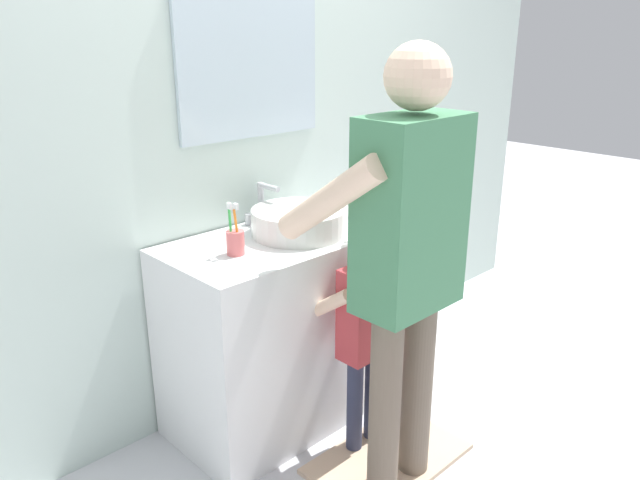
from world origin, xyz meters
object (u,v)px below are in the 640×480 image
(toothbrush_cup, at_px, (235,241))
(soap_bottle, at_px, (364,201))
(adult_parent, at_px, (406,243))
(child_toddler, at_px, (364,324))

(toothbrush_cup, bearing_deg, soap_bottle, 0.50)
(adult_parent, bearing_deg, toothbrush_cup, 113.67)
(toothbrush_cup, xyz_separation_m, adult_parent, (0.27, -0.61, 0.08))
(child_toddler, bearing_deg, adult_parent, -106.31)
(toothbrush_cup, relative_size, child_toddler, 0.22)
(toothbrush_cup, distance_m, soap_bottle, 0.74)
(toothbrush_cup, bearing_deg, child_toddler, -47.53)
(soap_bottle, height_order, adult_parent, adult_parent)
(soap_bottle, xyz_separation_m, adult_parent, (-0.47, -0.62, 0.07))
(toothbrush_cup, bearing_deg, adult_parent, -66.33)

